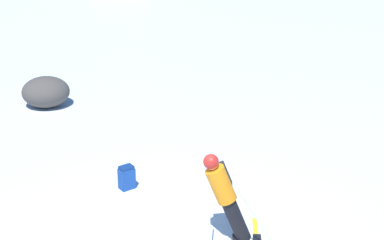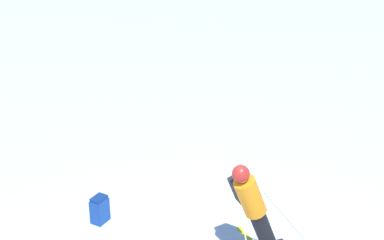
% 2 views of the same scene
% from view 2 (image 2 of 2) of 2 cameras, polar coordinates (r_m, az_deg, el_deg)
% --- Properties ---
extents(skier, '(1.37, 1.78, 1.78)m').
position_cam_2_polar(skier, '(8.28, 6.57, -9.11)').
color(skier, yellow).
rests_on(skier, ground).
extents(spare_backpack, '(0.37, 0.34, 0.50)m').
position_cam_2_polar(spare_backpack, '(9.63, -9.81, -9.40)').
color(spare_backpack, '#194293').
rests_on(spare_backpack, ground).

